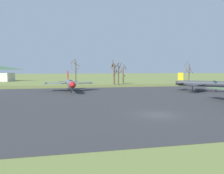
% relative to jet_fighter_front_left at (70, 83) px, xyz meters
% --- Properties ---
extents(ground_plane, '(600.00, 600.00, 0.00)m').
position_rel_jet_fighter_front_left_xyz_m(ground_plane, '(9.96, -28.73, -2.19)').
color(ground_plane, olive).
extents(asphalt_apron, '(94.43, 49.85, 0.05)m').
position_rel_jet_fighter_front_left_xyz_m(asphalt_apron, '(9.96, -13.77, -2.17)').
color(asphalt_apron, '#333335').
rests_on(asphalt_apron, ground).
extents(grass_verge_strip, '(154.43, 12.00, 0.06)m').
position_rel_jet_fighter_front_left_xyz_m(grass_verge_strip, '(9.96, 17.15, -2.16)').
color(grass_verge_strip, '#626731').
rests_on(grass_verge_strip, ground).
extents(jet_fighter_front_left, '(12.07, 15.67, 5.19)m').
position_rel_jet_fighter_front_left_xyz_m(jet_fighter_front_left, '(0.00, 0.00, 0.00)').
color(jet_fighter_front_left, '#565B60').
rests_on(jet_fighter_front_left, ground).
extents(jet_fighter_front_right, '(12.67, 11.88, 4.63)m').
position_rel_jet_fighter_front_left_xyz_m(jet_fighter_front_right, '(32.39, -6.04, -0.16)').
color(jet_fighter_front_right, '#33383D').
rests_on(jet_fighter_front_right, ground).
extents(bare_tree_left_of_center, '(3.32, 3.35, 9.43)m').
position_rel_jet_fighter_front_left_xyz_m(bare_tree_left_of_center, '(2.11, 23.79, 2.64)').
color(bare_tree_left_of_center, brown).
rests_on(bare_tree_left_of_center, ground).
extents(bare_tree_center, '(3.50, 3.47, 9.17)m').
position_rel_jet_fighter_front_left_xyz_m(bare_tree_center, '(16.14, 24.00, 2.43)').
color(bare_tree_center, brown).
rests_on(bare_tree_center, ground).
extents(bare_tree_right_of_center, '(3.55, 2.81, 7.97)m').
position_rel_jet_fighter_front_left_xyz_m(bare_tree_right_of_center, '(16.92, 20.99, 1.73)').
color(bare_tree_right_of_center, '#42382D').
rests_on(bare_tree_right_of_center, ground).
extents(bare_tree_far_right, '(2.58, 2.08, 7.34)m').
position_rel_jet_fighter_front_left_xyz_m(bare_tree_far_right, '(19.77, 25.04, 1.29)').
color(bare_tree_far_right, brown).
rests_on(bare_tree_far_right, ground).
extents(bare_tree_backdrop_extra, '(3.33, 3.35, 8.74)m').
position_rel_jet_fighter_front_left_xyz_m(bare_tree_backdrop_extra, '(44.28, 20.92, 2.10)').
color(bare_tree_backdrop_extra, brown).
rests_on(bare_tree_backdrop_extra, ground).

